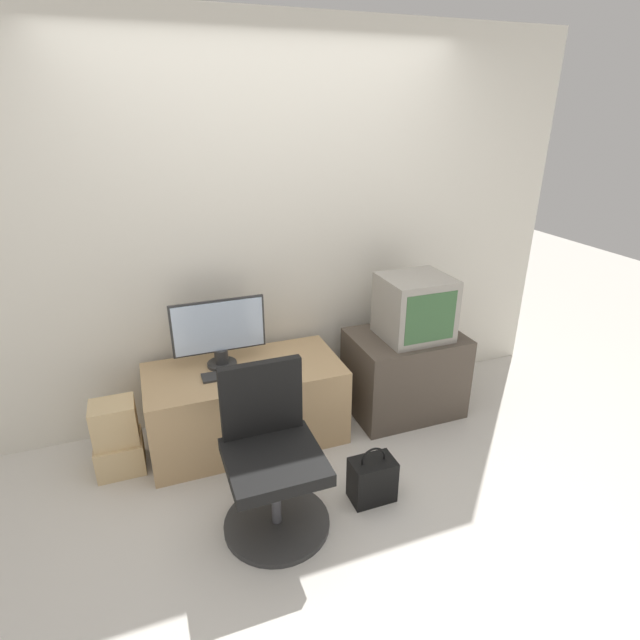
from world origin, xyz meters
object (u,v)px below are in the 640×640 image
office_chair (272,463)px  main_monitor (219,332)px  mouse (268,368)px  cardboard_box_lower (120,454)px  crt_tv (415,307)px  handbag (372,479)px  keyboard (231,374)px

office_chair → main_monitor: bearing=96.1°
mouse → cardboard_box_lower: bearing=177.2°
mouse → cardboard_box_lower: 1.05m
crt_tv → office_chair: size_ratio=0.51×
mouse → crt_tv: 1.08m
main_monitor → handbag: 1.29m
mouse → crt_tv: (1.04, -0.00, 0.27)m
main_monitor → crt_tv: bearing=-7.5°
main_monitor → cardboard_box_lower: (-0.68, -0.12, -0.66)m
mouse → handbag: bearing=-61.9°
keyboard → cardboard_box_lower: keyboard is taller
keyboard → handbag: 1.06m
handbag → crt_tv: bearing=48.6°
cardboard_box_lower → office_chair: bearing=-43.4°
keyboard → office_chair: office_chair is taller
mouse → handbag: mouse is taller
office_chair → handbag: (0.57, -0.05, -0.24)m
main_monitor → keyboard: (0.03, -0.15, -0.23)m
main_monitor → cardboard_box_lower: size_ratio=2.11×
keyboard → mouse: size_ratio=5.20×
mouse → handbag: (0.39, -0.74, -0.41)m
crt_tv → office_chair: bearing=-150.5°
main_monitor → cardboard_box_lower: main_monitor is taller
keyboard → crt_tv: bearing=-1.1°
crt_tv → office_chair: 1.46m
main_monitor → crt_tv: size_ratio=1.30×
handbag → main_monitor: bearing=125.9°
cardboard_box_lower → main_monitor: bearing=10.3°
handbag → office_chair: bearing=175.2°
office_chair → handbag: office_chair is taller
mouse → office_chair: (-0.17, -0.69, -0.17)m
keyboard → crt_tv: (1.28, -0.02, 0.28)m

